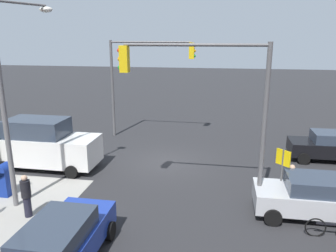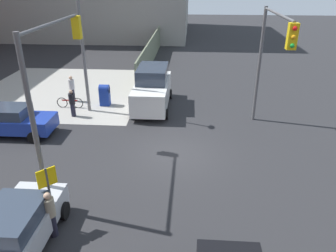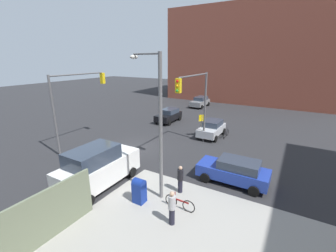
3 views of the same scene
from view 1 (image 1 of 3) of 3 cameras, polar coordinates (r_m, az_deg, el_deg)
name	(u,v)px [view 1 (image 1 of 3)]	position (r m, az deg, el deg)	size (l,w,h in m)	color
ground_plane	(166,162)	(18.16, -0.32, -6.32)	(120.00, 120.00, 0.00)	#28282B
traffic_signal_nw_corner	(206,93)	(12.33, 6.72, 5.74)	(5.66, 0.36, 6.50)	#59595B
traffic_signal_se_corner	(143,69)	(21.89, -4.29, 9.83)	(5.71, 0.36, 6.50)	#59595B
street_lamp_corner	(10,90)	(13.92, -25.78, 5.66)	(1.22, 2.53, 8.00)	slate
warning_sign_two_way	(282,167)	(13.89, 19.28, -6.82)	(0.48, 0.48, 2.40)	#4C4C4C
mailbox_blue	(5,178)	(15.94, -26.58, -8.16)	(0.56, 0.64, 1.43)	navy
sedan_silver	(309,196)	(13.73, 23.34, -11.12)	(3.86, 2.02, 1.62)	#B7BABF
sedan_blue	(62,242)	(10.61, -18.05, -18.71)	(2.02, 4.39, 1.62)	#1E389E
sedan_black	(328,146)	(20.26, 26.10, -3.10)	(3.95, 2.02, 1.62)	black
van_white_delivery	(44,144)	(18.21, -20.72, -2.99)	(5.40, 2.32, 2.62)	white
pedestrian_crossing	(26,195)	(13.69, -23.45, -11.01)	(0.36, 0.36, 1.71)	black
pedestrian_walking_north	(291,184)	(14.34, 20.56, -9.43)	(0.36, 0.36, 1.74)	#9E937A
bicycle_at_crosswalk	(332,229)	(12.94, 26.63, -15.67)	(1.75, 0.05, 0.97)	black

